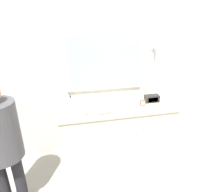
% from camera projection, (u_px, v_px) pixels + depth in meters
% --- Properties ---
extents(ground_plane, '(14.00, 14.00, 0.00)m').
position_uv_depth(ground_plane, '(122.00, 168.00, 3.05)').
color(ground_plane, '#9E998E').
extents(wall_back, '(8.00, 0.18, 2.55)m').
position_uv_depth(wall_back, '(113.00, 76.00, 3.12)').
color(wall_back, silver).
rests_on(wall_back, ground_plane).
extents(vanity_counter, '(1.80, 0.57, 0.88)m').
position_uv_depth(vanity_counter, '(118.00, 132.00, 3.17)').
color(vanity_counter, beige).
rests_on(vanity_counter, ground_plane).
extents(sink_basin, '(0.49, 0.36, 0.21)m').
position_uv_depth(sink_basin, '(98.00, 109.00, 2.91)').
color(sink_basin, white).
rests_on(sink_basin, vanity_counter).
extents(soap_bottle, '(0.06, 0.06, 0.19)m').
position_uv_depth(soap_bottle, '(71.00, 102.00, 2.99)').
color(soap_bottle, white).
rests_on(soap_bottle, vanity_counter).
extents(appliance_box, '(0.23, 0.12, 0.11)m').
position_uv_depth(appliance_box, '(152.00, 99.00, 3.18)').
color(appliance_box, black).
rests_on(appliance_box, vanity_counter).
extents(picture_frame, '(0.08, 0.01, 0.10)m').
position_uv_depth(picture_frame, '(143.00, 103.00, 3.04)').
color(picture_frame, brown).
rests_on(picture_frame, vanity_counter).
extents(hand_towel_near_sink, '(0.17, 0.12, 0.04)m').
position_uv_depth(hand_towel_near_sink, '(161.00, 107.00, 2.98)').
color(hand_towel_near_sink, white).
rests_on(hand_towel_near_sink, vanity_counter).
extents(hand_towel_far_corner, '(0.16, 0.13, 0.03)m').
position_uv_depth(hand_towel_far_corner, '(140.00, 109.00, 2.91)').
color(hand_towel_far_corner, '#B7A899').
rests_on(hand_towel_far_corner, vanity_counter).
extents(person, '(0.41, 0.41, 1.59)m').
position_uv_depth(person, '(1.00, 138.00, 2.09)').
color(person, '#232328').
rests_on(person, ground_plane).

